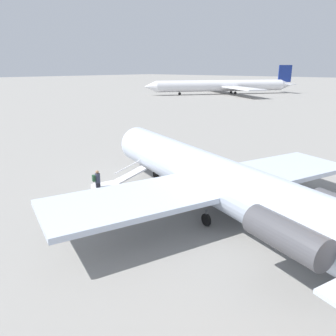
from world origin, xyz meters
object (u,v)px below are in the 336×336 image
at_px(airplane_far_center, 224,86).
at_px(boarding_stairs, 111,185).
at_px(airplane_main, 214,179).
at_px(passenger, 97,181).

distance_m(airplane_far_center, boarding_stairs, 91.65).
bearing_deg(airplane_far_center, airplane_main, 66.04).
bearing_deg(boarding_stairs, passenger, -160.83).
distance_m(airplane_main, airplane_far_center, 94.20).
xyz_separation_m(airplane_main, boarding_stairs, (7.87, 1.50, -1.86)).
distance_m(airplane_main, passenger, 8.40).
bearing_deg(airplane_main, airplane_far_center, -39.28).
distance_m(airplane_far_center, passenger, 92.67).
bearing_deg(airplane_far_center, boarding_stairs, 61.36).
xyz_separation_m(airplane_main, passenger, (7.87, 2.66, -1.24)).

